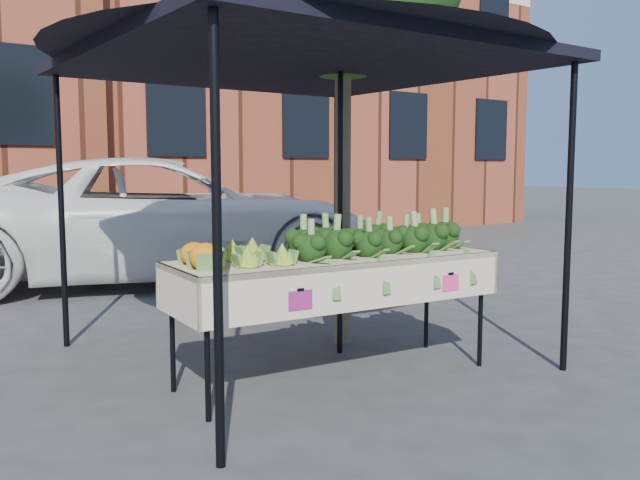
{
  "coord_description": "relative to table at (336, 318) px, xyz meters",
  "views": [
    {
      "loc": [
        -2.84,
        -3.82,
        1.53
      ],
      "look_at": [
        0.04,
        0.25,
        1.0
      ],
      "focal_mm": 37.94,
      "sensor_mm": 36.0,
      "label": 1
    }
  ],
  "objects": [
    {
      "name": "ground",
      "position": [
        -0.04,
        -0.05,
        -0.45
      ],
      "size": [
        90.0,
        90.0,
        0.0
      ],
      "primitive_type": "plane",
      "color": "#323235"
    },
    {
      "name": "table",
      "position": [
        0.0,
        0.0,
        0.0
      ],
      "size": [
        2.45,
        0.98,
        0.9
      ],
      "color": "beige",
      "rests_on": "ground"
    },
    {
      "name": "canopy",
      "position": [
        0.08,
        0.61,
        0.92
      ],
      "size": [
        3.16,
        3.16,
        2.74
      ],
      "primitive_type": null,
      "color": "black",
      "rests_on": "ground"
    },
    {
      "name": "broccoli_heap",
      "position": [
        0.39,
        0.03,
        0.59
      ],
      "size": [
        1.61,
        0.58,
        0.27
      ],
      "primitive_type": "ellipsoid",
      "color": "black",
      "rests_on": "table"
    },
    {
      "name": "romanesco_cluster",
      "position": [
        -0.67,
        0.04,
        0.55
      ],
      "size": [
        0.44,
        0.58,
        0.21
      ],
      "primitive_type": "ellipsoid",
      "color": "#99A630",
      "rests_on": "table"
    },
    {
      "name": "cauliflower_pair",
      "position": [
        -1.04,
        0.07,
        0.54
      ],
      "size": [
        0.24,
        0.44,
        0.19
      ],
      "primitive_type": "ellipsoid",
      "color": "orange",
      "rests_on": "table"
    },
    {
      "name": "vehicle",
      "position": [
        0.7,
        4.87,
        2.56
      ],
      "size": [
        2.51,
        3.17,
        6.01
      ],
      "primitive_type": "imported",
      "rotation": [
        0.0,
        0.0,
        1.23
      ],
      "color": "white",
      "rests_on": "ground"
    },
    {
      "name": "street_tree",
      "position": [
        0.64,
        0.77,
        1.56
      ],
      "size": [
        2.04,
        2.04,
        4.01
      ],
      "primitive_type": null,
      "color": "#1E4C14",
      "rests_on": "ground"
    },
    {
      "name": "building_right",
      "position": [
        6.96,
        12.45,
        3.8
      ],
      "size": [
        12.0,
        8.0,
        8.5
      ],
      "primitive_type": "cube",
      "color": "brown",
      "rests_on": "ground"
    }
  ]
}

